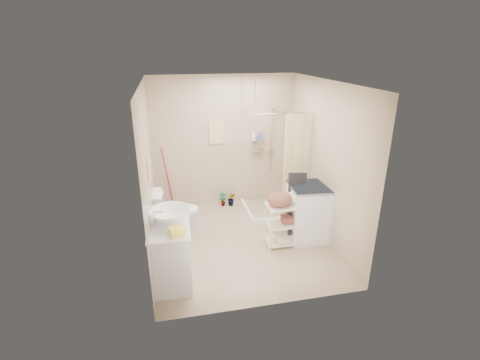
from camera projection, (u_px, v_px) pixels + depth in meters
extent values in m
plane|color=tan|center=(241.00, 241.00, 5.88)|extent=(3.20, 3.20, 0.00)
cube|color=silver|center=(241.00, 82.00, 4.94)|extent=(2.80, 3.20, 0.04)
cube|color=#BAA890|center=(224.00, 142.00, 6.87)|extent=(2.80, 0.04, 2.60)
cube|color=#BAA890|center=(271.00, 213.00, 3.95)|extent=(2.80, 0.04, 2.60)
cube|color=#BAA890|center=(149.00, 175.00, 5.13)|extent=(0.04, 3.20, 2.60)
cube|color=#BAA890|center=(325.00, 162.00, 5.68)|extent=(0.04, 3.20, 2.60)
cube|color=silver|center=(171.00, 251.00, 4.79)|extent=(0.57, 1.00, 0.86)
imported|color=white|center=(170.00, 216.00, 4.63)|extent=(0.66, 0.66, 0.19)
cube|color=#F9E54A|center=(177.00, 231.00, 4.34)|extent=(0.23, 0.21, 0.10)
cube|color=yellow|center=(184.00, 283.00, 4.73)|extent=(0.25, 0.21, 0.12)
imported|color=white|center=(176.00, 212.00, 5.98)|extent=(0.82, 0.50, 0.81)
imported|color=brown|center=(223.00, 199.00, 7.11)|extent=(0.17, 0.12, 0.30)
imported|color=brown|center=(232.00, 199.00, 7.13)|extent=(0.20, 0.18, 0.29)
cube|color=beige|center=(216.00, 133.00, 6.75)|extent=(0.28, 0.03, 0.42)
imported|color=silver|center=(254.00, 135.00, 6.88)|extent=(0.08, 0.08, 0.21)
imported|color=#4152A7|center=(260.00, 136.00, 6.90)|extent=(0.08, 0.09, 0.18)
cube|color=silver|center=(308.00, 212.00, 5.85)|extent=(0.69, 0.71, 0.94)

